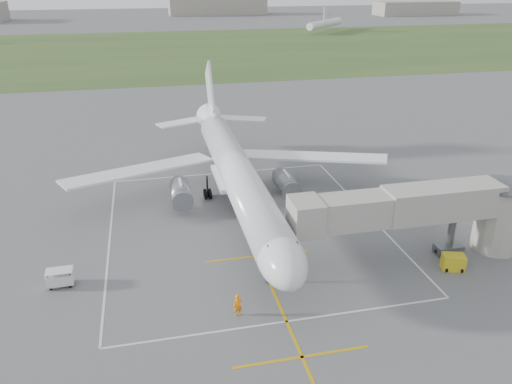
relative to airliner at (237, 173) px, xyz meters
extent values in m
plane|color=#535355|center=(0.00, -0.75, -4.39)|extent=(700.00, 700.00, 0.00)
cube|color=#324E22|center=(0.00, 129.25, -4.38)|extent=(700.00, 120.00, 0.02)
cube|color=#CA960B|center=(0.00, -5.75, -4.38)|extent=(0.25, 60.00, 0.01)
cube|color=#CA960B|center=(0.00, -24.75, -4.38)|extent=(10.00, 0.25, 0.01)
cube|color=#CA960B|center=(0.00, -10.75, -4.38)|extent=(10.00, 0.25, 0.01)
cube|color=silver|center=(0.00, 11.25, -4.38)|extent=(28.00, 0.20, 0.01)
cube|color=silver|center=(0.00, -20.75, -4.38)|extent=(28.00, 0.20, 0.01)
cube|color=silver|center=(-14.00, -4.75, -4.38)|extent=(0.20, 32.00, 0.01)
cube|color=silver|center=(14.00, -4.75, -4.38)|extent=(0.20, 32.00, 0.01)
cylinder|color=white|center=(0.00, -0.75, 0.11)|extent=(3.80, 36.00, 3.80)
ellipsoid|color=white|center=(0.00, -18.75, 0.11)|extent=(3.80, 7.22, 3.80)
cube|color=black|center=(0.00, -19.65, 1.16)|extent=(2.40, 1.60, 0.99)
cone|color=white|center=(0.00, 19.75, 0.51)|extent=(3.80, 6.00, 3.80)
cube|color=white|center=(10.50, 5.25, -0.74)|extent=(17.93, 11.24, 1.23)
cube|color=white|center=(-10.50, 5.25, -0.74)|extent=(17.93, 11.24, 1.23)
cube|color=white|center=(0.00, 2.25, -1.44)|extent=(4.20, 8.00, 0.50)
cube|color=white|center=(0.00, 20.45, 4.81)|extent=(0.30, 7.89, 8.65)
cube|color=white|center=(0.00, 18.25, 1.81)|extent=(0.35, 5.00, 1.20)
cube|color=white|center=(4.20, 19.45, 0.71)|extent=(7.85, 5.03, 0.20)
cube|color=white|center=(-4.20, 19.45, 0.71)|extent=(7.85, 5.03, 0.20)
cylinder|color=slate|center=(6.20, 1.75, -2.49)|extent=(2.30, 4.20, 2.30)
cube|color=white|center=(6.20, 1.45, -1.69)|extent=(0.25, 2.40, 1.20)
cylinder|color=slate|center=(-6.20, 1.75, -2.49)|extent=(2.30, 4.20, 2.30)
cube|color=white|center=(-6.20, 1.45, -1.69)|extent=(0.25, 2.40, 1.20)
cylinder|color=black|center=(0.00, -15.25, -3.09)|extent=(0.18, 0.18, 2.60)
cylinder|color=black|center=(-0.11, -15.25, -3.99)|extent=(0.28, 0.80, 0.80)
cylinder|color=black|center=(0.11, -15.25, -3.99)|extent=(0.28, 0.80, 0.80)
cylinder|color=black|center=(2.90, 3.75, -2.99)|extent=(0.22, 0.22, 2.80)
cylinder|color=black|center=(2.62, 3.40, -3.91)|extent=(0.32, 0.96, 0.96)
cylinder|color=black|center=(3.18, 3.40, -3.91)|extent=(0.32, 0.96, 0.96)
cylinder|color=black|center=(2.62, 4.10, -3.91)|extent=(0.32, 0.96, 0.96)
cylinder|color=black|center=(3.18, 4.10, -3.91)|extent=(0.32, 0.96, 0.96)
cylinder|color=black|center=(-2.90, 3.75, -2.99)|extent=(0.22, 0.22, 2.80)
cylinder|color=black|center=(-3.18, 3.40, -3.91)|extent=(0.32, 0.96, 0.96)
cylinder|color=black|center=(-2.62, 3.40, -3.91)|extent=(0.32, 0.96, 0.96)
cylinder|color=black|center=(-3.18, 4.10, -3.91)|extent=(0.32, 0.96, 0.96)
cylinder|color=black|center=(-2.62, 4.10, -3.91)|extent=(0.32, 0.96, 0.96)
cube|color=gray|center=(7.74, -14.25, 1.21)|extent=(11.09, 2.90, 2.80)
cube|color=gray|center=(16.46, -14.25, 1.31)|extent=(11.09, 3.10, 3.00)
cube|color=gray|center=(3.40, -14.25, 1.21)|extent=(2.60, 3.40, 3.00)
cylinder|color=#55585C|center=(18.00, -14.25, -2.29)|extent=(0.70, 0.70, 4.20)
cube|color=#55585C|center=(18.00, -14.25, -3.94)|extent=(2.60, 1.40, 0.90)
cylinder|color=gray|center=(23.00, -14.25, -1.19)|extent=(4.40, 4.40, 6.40)
cylinder|color=#55585C|center=(23.00, -14.25, 2.21)|extent=(5.00, 5.00, 0.30)
cylinder|color=black|center=(17.00, -14.25, -4.04)|extent=(0.70, 0.30, 0.70)
cylinder|color=black|center=(19.00, -14.25, -4.04)|extent=(0.70, 0.30, 0.70)
cube|color=gold|center=(16.84, -16.84, -3.66)|extent=(2.24, 1.78, 1.47)
cylinder|color=black|center=(16.02, -17.16, -4.18)|extent=(0.31, 0.47, 0.43)
cylinder|color=black|center=(17.34, -17.55, -4.18)|extent=(0.31, 0.47, 0.43)
cube|color=silver|center=(-17.72, -11.79, -3.64)|extent=(2.24, 1.37, 0.98)
cube|color=silver|center=(-17.72, -11.79, -2.88)|extent=(2.24, 1.37, 0.07)
cylinder|color=black|center=(-18.60, -12.33, -3.46)|extent=(0.07, 0.07, 1.15)
cylinder|color=black|center=(-16.83, -12.30, -3.46)|extent=(0.07, 0.07, 1.15)
cylinder|color=black|center=(-18.62, -11.27, -3.46)|extent=(0.07, 0.07, 1.15)
cylinder|color=black|center=(-16.85, -11.24, -3.46)|extent=(0.07, 0.07, 1.15)
cylinder|color=black|center=(-18.51, -12.29, -4.22)|extent=(0.17, 0.36, 0.35)
cylinder|color=black|center=(-16.92, -12.26, -4.22)|extent=(0.17, 0.36, 0.35)
cylinder|color=black|center=(-18.53, -11.31, -4.22)|extent=(0.17, 0.36, 0.35)
cylinder|color=black|center=(-16.93, -11.28, -4.22)|extent=(0.17, 0.36, 0.35)
imported|color=orange|center=(-3.54, -19.16, -3.45)|extent=(0.69, 0.46, 1.89)
imported|color=#FF4B08|center=(-7.02, 1.69, -3.48)|extent=(1.10, 1.00, 1.83)
cube|color=gray|center=(40.00, 279.25, 1.61)|extent=(60.00, 20.00, 12.00)
cube|color=gray|center=(160.00, 249.25, -0.39)|extent=(50.00, 18.00, 8.00)
cylinder|color=white|center=(72.42, 171.33, -0.89)|extent=(24.53, 25.25, 3.20)
cube|color=white|center=(72.42, 171.33, 3.61)|extent=(2.99, 3.09, 5.50)
camera|label=1|loc=(-9.19, -50.82, 20.53)|focal=35.00mm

